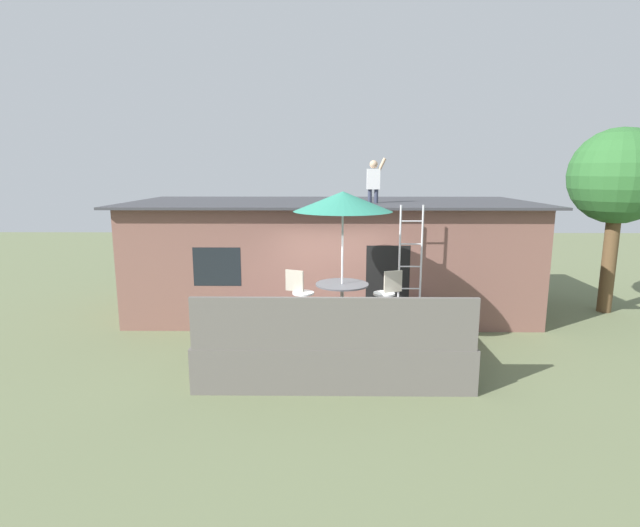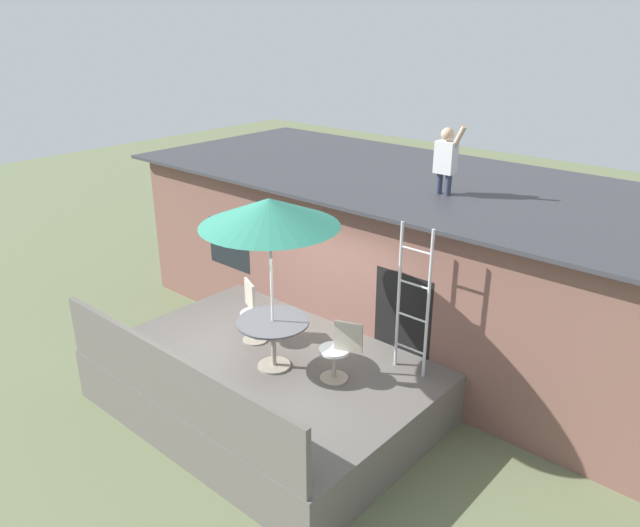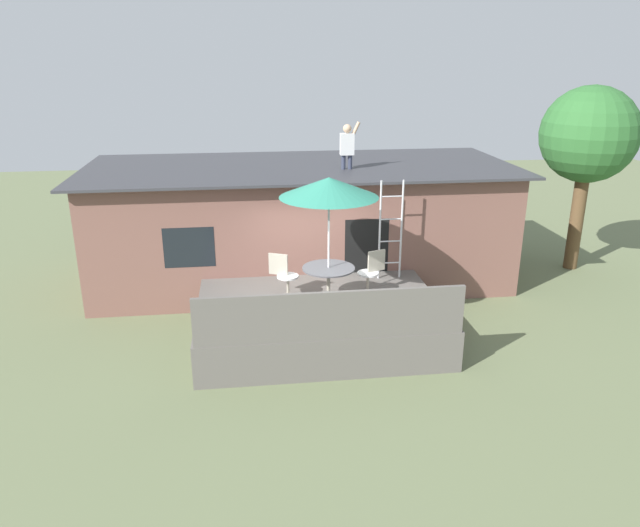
{
  "view_description": "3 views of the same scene",
  "coord_description": "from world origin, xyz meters",
  "px_view_note": "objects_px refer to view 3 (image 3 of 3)",
  "views": [
    {
      "loc": [
        -0.14,
        -9.38,
        3.74
      ],
      "look_at": [
        -0.25,
        0.53,
        1.84
      ],
      "focal_mm": 27.44,
      "sensor_mm": 36.0,
      "label": 1
    },
    {
      "loc": [
        5.82,
        -5.44,
        5.56
      ],
      "look_at": [
        0.04,
        1.14,
        2.02
      ],
      "focal_mm": 34.58,
      "sensor_mm": 36.0,
      "label": 2
    },
    {
      "loc": [
        -1.4,
        -11.01,
        5.54
      ],
      "look_at": [
        0.1,
        0.6,
        1.41
      ],
      "focal_mm": 33.6,
      "sensor_mm": 36.0,
      "label": 3
    }
  ],
  "objects_px": {
    "patio_umbrella": "(329,187)",
    "person_figure": "(347,143)",
    "step_ladder": "(391,230)",
    "patio_chair_left": "(284,276)",
    "backyard_tree": "(589,136)",
    "patio_chair_right": "(371,273)",
    "patio_table": "(329,275)"
  },
  "relations": [
    {
      "from": "patio_table",
      "to": "backyard_tree",
      "type": "distance_m",
      "value": 8.21
    },
    {
      "from": "backyard_tree",
      "to": "step_ladder",
      "type": "bearing_deg",
      "value": -158.71
    },
    {
      "from": "patio_table",
      "to": "patio_chair_right",
      "type": "relative_size",
      "value": 1.13
    },
    {
      "from": "backyard_tree",
      "to": "patio_table",
      "type": "bearing_deg",
      "value": -154.55
    },
    {
      "from": "patio_table",
      "to": "person_figure",
      "type": "distance_m",
      "value": 3.79
    },
    {
      "from": "patio_table",
      "to": "patio_chair_left",
      "type": "distance_m",
      "value": 0.94
    },
    {
      "from": "patio_table",
      "to": "patio_chair_right",
      "type": "bearing_deg",
      "value": 20.76
    },
    {
      "from": "patio_table",
      "to": "patio_umbrella",
      "type": "bearing_deg",
      "value": 0.0
    },
    {
      "from": "patio_umbrella",
      "to": "step_ladder",
      "type": "distance_m",
      "value": 2.32
    },
    {
      "from": "patio_table",
      "to": "step_ladder",
      "type": "distance_m",
      "value": 2.02
    },
    {
      "from": "patio_table",
      "to": "person_figure",
      "type": "xyz_separation_m",
      "value": [
        0.87,
        3.0,
        2.15
      ]
    },
    {
      "from": "patio_table",
      "to": "step_ladder",
      "type": "height_order",
      "value": "step_ladder"
    },
    {
      "from": "patio_umbrella",
      "to": "person_figure",
      "type": "xyz_separation_m",
      "value": [
        0.87,
        3.0,
        0.39
      ]
    },
    {
      "from": "patio_umbrella",
      "to": "patio_chair_right",
      "type": "xyz_separation_m",
      "value": [
        0.93,
        0.35,
        -1.89
      ]
    },
    {
      "from": "patio_table",
      "to": "backyard_tree",
      "type": "bearing_deg",
      "value": 25.45
    },
    {
      "from": "person_figure",
      "to": "patio_chair_right",
      "type": "height_order",
      "value": "person_figure"
    },
    {
      "from": "step_ladder",
      "to": "person_figure",
      "type": "relative_size",
      "value": 1.98
    },
    {
      "from": "patio_umbrella",
      "to": "backyard_tree",
      "type": "distance_m",
      "value": 7.93
    },
    {
      "from": "person_figure",
      "to": "patio_umbrella",
      "type": "bearing_deg",
      "value": -106.16
    },
    {
      "from": "person_figure",
      "to": "patio_chair_left",
      "type": "bearing_deg",
      "value": -123.39
    },
    {
      "from": "patio_chair_right",
      "to": "backyard_tree",
      "type": "bearing_deg",
      "value": -174.64
    },
    {
      "from": "patio_umbrella",
      "to": "backyard_tree",
      "type": "relative_size",
      "value": 0.53
    },
    {
      "from": "step_ladder",
      "to": "backyard_tree",
      "type": "height_order",
      "value": "backyard_tree"
    },
    {
      "from": "patio_chair_left",
      "to": "person_figure",
      "type": "bearing_deg",
      "value": 81.33
    },
    {
      "from": "patio_chair_left",
      "to": "patio_table",
      "type": "bearing_deg",
      "value": -0.0
    },
    {
      "from": "patio_table",
      "to": "patio_chair_right",
      "type": "height_order",
      "value": "patio_chair_right"
    },
    {
      "from": "patio_chair_right",
      "to": "patio_umbrella",
      "type": "bearing_deg",
      "value": 0.0
    },
    {
      "from": "patio_chair_left",
      "to": "patio_chair_right",
      "type": "distance_m",
      "value": 1.78
    },
    {
      "from": "patio_chair_left",
      "to": "backyard_tree",
      "type": "xyz_separation_m",
      "value": [
        8.0,
        3.01,
        2.28
      ]
    },
    {
      "from": "patio_chair_left",
      "to": "patio_umbrella",
      "type": "bearing_deg",
      "value": -0.0
    },
    {
      "from": "step_ladder",
      "to": "patio_chair_left",
      "type": "bearing_deg",
      "value": -160.93
    },
    {
      "from": "patio_chair_right",
      "to": "patio_table",
      "type": "bearing_deg",
      "value": 0.0
    }
  ]
}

